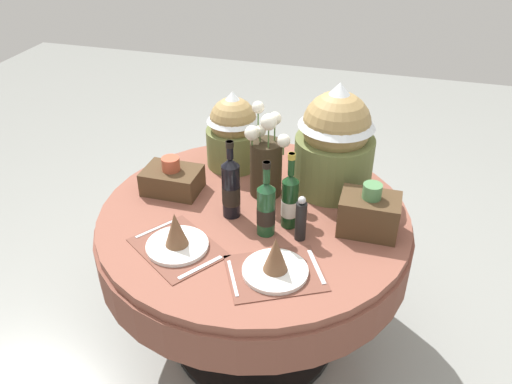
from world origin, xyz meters
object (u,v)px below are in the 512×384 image
at_px(woven_basket_side_left, 172,179).
at_px(wine_bottle_centre, 231,188).
at_px(place_setting_right, 275,263).
at_px(wine_bottle_rear, 290,200).
at_px(wine_bottle_left, 266,208).
at_px(flower_vase, 266,160).
at_px(gift_tub_back_right, 336,135).
at_px(woven_basket_side_right, 369,213).
at_px(pepper_mill, 301,220).
at_px(dining_table, 254,238).
at_px(place_setting_left, 177,238).
at_px(gift_tub_back_left, 233,127).

bearing_deg(woven_basket_side_left, wine_bottle_centre, -19.30).
bearing_deg(place_setting_right, wine_bottle_rear, 93.42).
relative_size(wine_bottle_left, wine_bottle_rear, 0.98).
distance_m(flower_vase, woven_basket_side_left, 0.43).
bearing_deg(gift_tub_back_right, woven_basket_side_right, -56.43).
distance_m(wine_bottle_rear, pepper_mill, 0.10).
relative_size(pepper_mill, woven_basket_side_left, 0.79).
bearing_deg(dining_table, gift_tub_back_right, 45.42).
distance_m(place_setting_right, wine_bottle_left, 0.26).
bearing_deg(woven_basket_side_left, flower_vase, 12.51).
bearing_deg(gift_tub_back_right, flower_vase, -154.19).
height_order(wine_bottle_rear, gift_tub_back_right, gift_tub_back_right).
height_order(place_setting_right, wine_bottle_centre, wine_bottle_centre).
xyz_separation_m(wine_bottle_left, pepper_mill, (0.14, -0.00, -0.03)).
xyz_separation_m(wine_bottle_rear, pepper_mill, (0.06, -0.08, -0.03)).
height_order(flower_vase, gift_tub_back_right, gift_tub_back_right).
xyz_separation_m(place_setting_left, wine_bottle_centre, (0.13, 0.27, 0.09)).
xyz_separation_m(wine_bottle_centre, gift_tub_back_right, (0.37, 0.33, 0.13)).
relative_size(wine_bottle_left, woven_basket_side_right, 1.39).
bearing_deg(wine_bottle_left, wine_bottle_rear, 44.88).
xyz_separation_m(pepper_mill, woven_basket_side_right, (0.25, 0.13, -0.01)).
distance_m(wine_bottle_centre, gift_tub_back_left, 0.44).
bearing_deg(dining_table, wine_bottle_centre, -151.98).
bearing_deg(wine_bottle_rear, pepper_mill, -51.46).
relative_size(dining_table, flower_vase, 3.20).
height_order(gift_tub_back_left, gift_tub_back_right, gift_tub_back_right).
bearing_deg(wine_bottle_left, dining_table, 124.32).
relative_size(wine_bottle_left, gift_tub_back_right, 0.65).
bearing_deg(pepper_mill, gift_tub_back_right, 81.94).
distance_m(place_setting_right, flower_vase, 0.55).
distance_m(dining_table, wine_bottle_left, 0.30).
bearing_deg(woven_basket_side_right, flower_vase, 161.63).
height_order(place_setting_left, wine_bottle_rear, wine_bottle_rear).
bearing_deg(gift_tub_back_right, gift_tub_back_left, 170.38).
relative_size(place_setting_right, woven_basket_side_right, 1.81).
bearing_deg(place_setting_left, dining_table, 55.50).
xyz_separation_m(wine_bottle_centre, gift_tub_back_left, (-0.12, 0.42, 0.06)).
bearing_deg(woven_basket_side_left, wine_bottle_rear, -11.43).
distance_m(pepper_mill, woven_basket_side_right, 0.28).
bearing_deg(wine_bottle_rear, flower_vase, 127.01).
height_order(place_setting_right, woven_basket_side_right, woven_basket_side_right).
distance_m(dining_table, gift_tub_back_left, 0.54).
bearing_deg(dining_table, gift_tub_back_left, 119.20).
distance_m(place_setting_right, woven_basket_side_left, 0.71).
bearing_deg(gift_tub_back_left, wine_bottle_left, -59.45).
relative_size(dining_table, gift_tub_back_left, 3.57).
distance_m(place_setting_left, woven_basket_side_left, 0.42).
height_order(wine_bottle_rear, gift_tub_back_left, gift_tub_back_left).
relative_size(place_setting_left, pepper_mill, 2.18).
xyz_separation_m(gift_tub_back_left, woven_basket_side_right, (0.68, -0.37, -0.11)).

